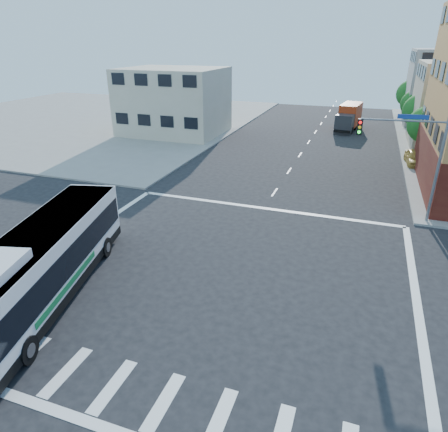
% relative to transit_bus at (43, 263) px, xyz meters
% --- Properties ---
extents(ground, '(120.00, 120.00, 0.00)m').
position_rel_transit_bus_xyz_m(ground, '(6.86, 4.44, -1.84)').
color(ground, black).
rests_on(ground, ground).
extents(sidewalk_nw, '(50.00, 50.00, 0.15)m').
position_rel_transit_bus_xyz_m(sidewalk_nw, '(-28.14, 39.44, -1.76)').
color(sidewalk_nw, gray).
rests_on(sidewalk_nw, ground).
extents(building_west, '(12.06, 10.06, 8.00)m').
position_rel_transit_bus_xyz_m(building_west, '(-10.16, 34.42, 2.17)').
color(building_west, beige).
rests_on(building_west, ground).
extents(signal_mast_ne, '(7.91, 1.13, 8.07)m').
position_rel_transit_bus_xyz_m(signal_mast_ne, '(15.94, 15.06, 3.14)').
color(signal_mast_ne, slate).
rests_on(signal_mast_ne, ground).
extents(street_tree_a, '(3.60, 3.60, 5.53)m').
position_rel_transit_bus_xyz_m(street_tree_a, '(18.77, 32.37, 1.75)').
color(street_tree_a, '#382214').
rests_on(street_tree_a, ground).
extents(street_tree_b, '(3.80, 3.80, 5.79)m').
position_rel_transit_bus_xyz_m(street_tree_b, '(18.77, 40.37, 1.91)').
color(street_tree_b, '#382214').
rests_on(street_tree_b, ground).
extents(street_tree_c, '(3.40, 3.40, 5.29)m').
position_rel_transit_bus_xyz_m(street_tree_c, '(18.77, 48.37, 1.62)').
color(street_tree_c, '#382214').
rests_on(street_tree_c, ground).
extents(street_tree_d, '(4.00, 4.00, 6.03)m').
position_rel_transit_bus_xyz_m(street_tree_d, '(18.77, 56.37, 2.04)').
color(street_tree_d, '#382214').
rests_on(street_tree_d, ground).
extents(transit_bus, '(5.76, 12.97, 3.76)m').
position_rel_transit_bus_xyz_m(transit_bus, '(0.00, 0.00, 0.00)').
color(transit_bus, black).
rests_on(transit_bus, ground).
extents(box_truck, '(3.07, 7.61, 3.33)m').
position_rel_transit_bus_xyz_m(box_truck, '(10.71, 44.19, -0.22)').
color(box_truck, '#28292D').
rests_on(box_truck, ground).
extents(parked_car, '(1.99, 4.30, 1.43)m').
position_rel_transit_bus_xyz_m(parked_car, '(17.93, 29.40, -1.12)').
color(parked_car, gold).
rests_on(parked_car, ground).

